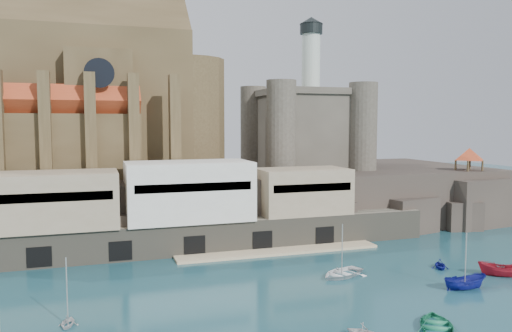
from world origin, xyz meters
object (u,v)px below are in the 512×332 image
at_px(church, 86,102).
at_px(castle_keep, 305,125).
at_px(boat_2, 465,289).
at_px(pavilion, 469,156).

bearing_deg(church, castle_keep, -1.11).
bearing_deg(boat_2, castle_keep, 4.26).
height_order(castle_keep, boat_2, castle_keep).
height_order(church, boat_2, church).
distance_m(church, castle_keep, 40.39).
bearing_deg(castle_keep, pavilion, -30.18).
bearing_deg(boat_2, pavilion, -37.00).
xyz_separation_m(church, pavilion, (66.13, -15.85, -9.40)).
relative_size(castle_keep, boat_2, 5.66).
bearing_deg(castle_keep, church, 178.89).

